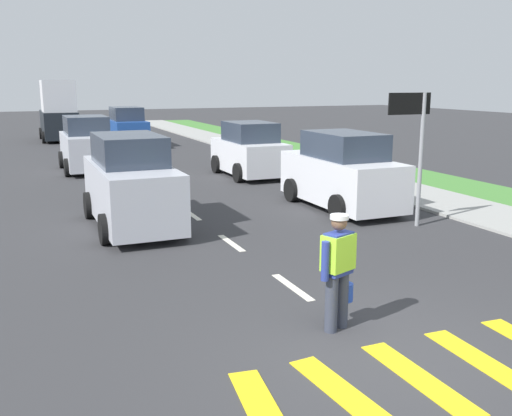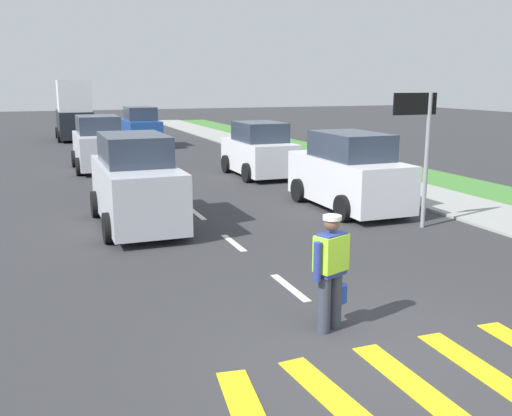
% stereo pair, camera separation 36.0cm
% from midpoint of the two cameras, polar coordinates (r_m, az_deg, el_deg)
% --- Properties ---
extents(ground_plane, '(96.00, 96.00, 0.00)m').
position_cam_midpoint_polar(ground_plane, '(27.30, -12.26, 4.81)').
color(ground_plane, '#333335').
extents(sidewalk_right, '(2.40, 72.00, 0.14)m').
position_cam_midpoint_polar(sidewalk_right, '(19.68, 14.36, 1.87)').
color(sidewalk_right, '#9E9E99').
rests_on(sidewalk_right, ground).
extents(grass_verge_right, '(2.40, 72.00, 0.06)m').
position_cam_midpoint_polar(grass_verge_right, '(21.14, 19.69, 2.24)').
color(grass_verge_right, '#478438').
rests_on(grass_verge_right, ground).
extents(crosswalk_stripes, '(4.53, 1.93, 0.01)m').
position_cam_midpoint_polar(crosswalk_stripes, '(7.37, 16.10, -16.02)').
color(crosswalk_stripes, yellow).
rests_on(crosswalk_stripes, ground).
extents(lane_center_line, '(0.14, 46.40, 0.01)m').
position_cam_midpoint_polar(lane_center_line, '(31.42, -13.46, 5.72)').
color(lane_center_line, silver).
rests_on(lane_center_line, ground).
extents(road_worker, '(0.69, 0.55, 1.67)m').
position_cam_midpoint_polar(road_worker, '(8.16, 8.71, -5.76)').
color(road_worker, '#383D4C').
rests_on(road_worker, ground).
extents(lane_direction_sign, '(1.16, 0.11, 3.20)m').
position_cam_midpoint_polar(lane_direction_sign, '(14.12, 16.53, 7.61)').
color(lane_direction_sign, gray).
rests_on(lane_direction_sign, ground).
extents(delivery_truck, '(2.16, 4.60, 3.54)m').
position_cam_midpoint_polar(delivery_truck, '(36.58, -17.22, 8.92)').
color(delivery_truck, black).
rests_on(delivery_truck, ground).
extents(car_parked_curbside, '(1.94, 4.25, 2.11)m').
position_cam_midpoint_polar(car_parked_curbside, '(16.10, 9.71, 3.36)').
color(car_parked_curbside, silver).
rests_on(car_parked_curbside, ground).
extents(car_oncoming_lead, '(1.92, 4.33, 2.22)m').
position_cam_midpoint_polar(car_oncoming_lead, '(14.22, -11.04, 2.34)').
color(car_oncoming_lead, silver).
rests_on(car_oncoming_lead, ground).
extents(car_oncoming_second, '(2.01, 3.88, 2.14)m').
position_cam_midpoint_polar(car_oncoming_second, '(23.81, -14.79, 6.02)').
color(car_oncoming_second, silver).
rests_on(car_oncoming_second, ground).
extents(car_outgoing_far, '(1.93, 4.07, 2.14)m').
position_cam_midpoint_polar(car_outgoing_far, '(31.97, -11.01, 7.72)').
color(car_outgoing_far, '#1E4799').
rests_on(car_outgoing_far, ground).
extents(car_parked_far, '(1.99, 3.81, 2.00)m').
position_cam_midpoint_polar(car_parked_far, '(21.51, 0.78, 5.62)').
color(car_parked_far, silver).
rests_on(car_parked_far, ground).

